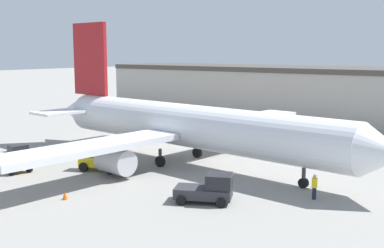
{
  "coord_description": "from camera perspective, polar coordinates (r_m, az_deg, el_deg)",
  "views": [
    {
      "loc": [
        24.25,
        -31.35,
        9.47
      ],
      "look_at": [
        0.0,
        0.0,
        3.46
      ],
      "focal_mm": 45.0,
      "sensor_mm": 36.0,
      "label": 1
    }
  ],
  "objects": [
    {
      "name": "terminal_building",
      "position": [
        70.2,
        17.95,
        3.42
      ],
      "size": [
        77.47,
        14.3,
        7.23
      ],
      "color": "#ADA89E",
      "rests_on": "ground_plane"
    },
    {
      "name": "ground_crew_worker",
      "position": [
        32.18,
        14.31,
        -7.15
      ],
      "size": [
        0.36,
        0.36,
        1.63
      ],
      "rotation": [
        0.0,
        0.0,
        1.38
      ],
      "color": "#1E2338",
      "rests_on": "ground_plane"
    },
    {
      "name": "ground_plane",
      "position": [
        40.75,
        0.0,
        -4.82
      ],
      "size": [
        400.0,
        400.0,
        0.0
      ],
      "primitive_type": "plane",
      "color": "gray"
    },
    {
      "name": "airplane",
      "position": [
        40.8,
        -1.08,
        -0.11
      ],
      "size": [
        36.07,
        33.65,
        12.29
      ],
      "rotation": [
        0.0,
        0.0,
        -0.07
      ],
      "color": "silver",
      "rests_on": "ground_plane"
    },
    {
      "name": "belt_loader_truck",
      "position": [
        39.12,
        -10.25,
        -4.03
      ],
      "size": [
        3.81,
        2.95,
        2.07
      ],
      "rotation": [
        0.0,
        0.0,
        0.35
      ],
      "color": "yellow",
      "rests_on": "ground_plane"
    },
    {
      "name": "safety_cone_near",
      "position": [
        32.37,
        -14.82,
        -8.17
      ],
      "size": [
        0.36,
        0.36,
        0.55
      ],
      "color": "#EF590F",
      "rests_on": "ground_plane"
    },
    {
      "name": "baggage_tug",
      "position": [
        30.6,
        1.99,
        -7.7
      ],
      "size": [
        3.99,
        3.23,
        1.87
      ],
      "rotation": [
        0.0,
        0.0,
        0.47
      ],
      "color": "#2D2D33",
      "rests_on": "ground_plane"
    },
    {
      "name": "pushback_tug",
      "position": [
        40.47,
        -20.13,
        -3.96
      ],
      "size": [
        2.87,
        2.13,
        2.27
      ],
      "rotation": [
        0.0,
        0.0,
        -0.16
      ],
      "color": "yellow",
      "rests_on": "ground_plane"
    }
  ]
}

